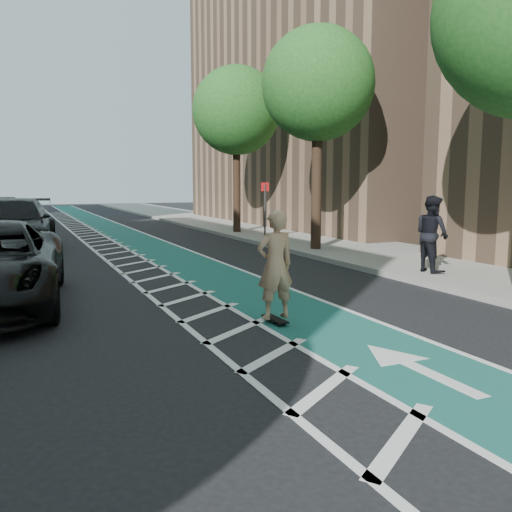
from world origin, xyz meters
TOP-DOWN VIEW (x-y plane):
  - ground at (0.00, 0.00)m, footprint 120.00×120.00m
  - bike_lane at (3.00, 10.00)m, footprint 2.00×90.00m
  - buffer_strip at (1.50, 10.00)m, footprint 1.40×90.00m
  - sidewalk_right at (9.50, 10.00)m, footprint 5.00×90.00m
  - curb_right at (7.05, 10.00)m, footprint 0.12×90.00m
  - building_right_far at (17.50, 20.00)m, footprint 14.00×22.00m
  - tree_r_c at (7.90, 8.00)m, footprint 4.20×4.20m
  - tree_r_d at (7.90, 16.00)m, footprint 4.20×4.20m
  - sign_post at (7.60, 12.00)m, footprint 0.35×0.08m
  - skateboard at (2.30, 0.20)m, footprint 0.22×0.69m
  - skateboarder at (2.30, 0.20)m, footprint 0.71×0.48m
  - suv_far at (-1.90, 12.66)m, footprint 3.45×6.87m
  - car_grey at (-2.50, 31.95)m, footprint 1.74×4.68m
  - pedestrian at (8.08, 2.78)m, footprint 0.80×1.00m

SIDE VIEW (x-z plane):
  - ground at x=0.00m, z-range 0.00..0.00m
  - buffer_strip at x=1.50m, z-range 0.00..0.01m
  - bike_lane at x=3.00m, z-range 0.00..0.01m
  - sidewalk_right at x=9.50m, z-range 0.00..0.15m
  - skateboard at x=2.30m, z-range 0.03..0.12m
  - curb_right at x=7.05m, z-range 0.00..0.16m
  - car_grey at x=-2.50m, z-range 0.00..1.53m
  - suv_far at x=-1.90m, z-range 0.00..1.91m
  - skateboarder at x=2.30m, z-range 0.09..1.98m
  - pedestrian at x=8.08m, z-range 0.15..2.13m
  - sign_post at x=7.60m, z-range 0.11..2.59m
  - tree_r_c at x=7.90m, z-range 1.82..9.72m
  - tree_r_d at x=7.90m, z-range 1.82..9.72m
  - building_right_far at x=17.50m, z-range 0.00..19.00m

